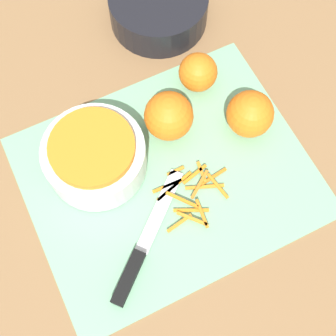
# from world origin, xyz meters

# --- Properties ---
(ground_plane) EXTENTS (4.00, 4.00, 0.00)m
(ground_plane) POSITION_xyz_m (0.00, 0.00, 0.00)
(ground_plane) COLOR olive
(cutting_board) EXTENTS (0.47, 0.38, 0.01)m
(cutting_board) POSITION_xyz_m (0.00, 0.00, 0.00)
(cutting_board) COLOR #75AD84
(cutting_board) RESTS_ON ground_plane
(bowl_speckled) EXTENTS (0.17, 0.17, 0.08)m
(bowl_speckled) POSITION_xyz_m (-0.10, 0.07, 0.04)
(bowl_speckled) COLOR silver
(bowl_speckled) RESTS_ON cutting_board
(bowl_dark) EXTENTS (0.19, 0.19, 0.06)m
(bowl_dark) POSITION_xyz_m (0.13, 0.30, 0.03)
(bowl_dark) COLOR black
(bowl_dark) RESTS_ON ground_plane
(knife) EXTENTS (0.19, 0.17, 0.02)m
(knife) POSITION_xyz_m (-0.11, -0.11, 0.01)
(knife) COLOR black
(knife) RESTS_ON cutting_board
(orange_left) EXTENTS (0.07, 0.07, 0.07)m
(orange_left) POSITION_xyz_m (0.13, 0.14, 0.04)
(orange_left) COLOR orange
(orange_left) RESTS_ON cutting_board
(orange_right) EXTENTS (0.08, 0.08, 0.08)m
(orange_right) POSITION_xyz_m (0.16, 0.02, 0.05)
(orange_right) COLOR orange
(orange_right) RESTS_ON cutting_board
(orange_back) EXTENTS (0.08, 0.08, 0.08)m
(orange_back) POSITION_xyz_m (0.04, 0.08, 0.05)
(orange_back) COLOR orange
(orange_back) RESTS_ON cutting_board
(peel_pile) EXTENTS (0.14, 0.11, 0.01)m
(peel_pile) POSITION_xyz_m (0.02, -0.05, 0.01)
(peel_pile) COLOR orange
(peel_pile) RESTS_ON cutting_board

